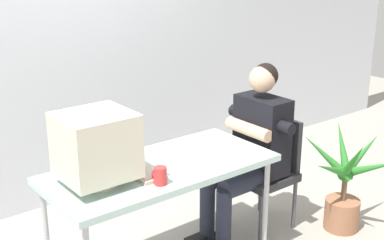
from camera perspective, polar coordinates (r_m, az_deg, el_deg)
The scene contains 8 objects.
wall_back at distance 4.42m, azimuth -10.91°, elevation 10.72°, with size 8.00×0.10×3.00m, color silver.
desk at distance 3.31m, azimuth -3.37°, elevation -5.80°, with size 1.46×0.67×0.76m.
crt_monitor at distance 2.99m, azimuth -10.32°, elevation -2.78°, with size 0.42×0.38×0.43m.
keyboard at distance 3.23m, azimuth -5.98°, elevation -5.23°, with size 0.17×0.45×0.03m.
office_chair at distance 4.02m, azimuth 8.29°, elevation -5.02°, with size 0.42×0.42×0.85m.
person_seated at distance 3.81m, azimuth 6.43°, elevation -2.88°, with size 0.73×0.60×1.29m.
potted_plant at distance 4.11m, azimuth 16.28°, elevation -6.96°, with size 0.76×0.66×0.82m.
desk_mug at distance 3.02m, azimuth -3.49°, elevation -6.05°, with size 0.07×0.08×0.11m.
Camera 1 is at (-1.71, -2.50, 2.05)m, focal length 49.02 mm.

